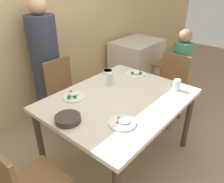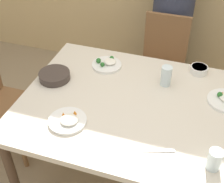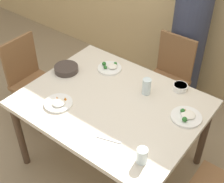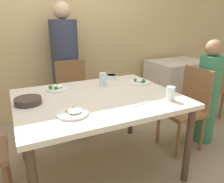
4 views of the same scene
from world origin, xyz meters
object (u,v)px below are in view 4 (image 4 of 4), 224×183
Objects in this scene: person_child at (207,96)px; plate_rice_adult at (57,88)px; person_adult at (66,69)px; bowl_curry at (28,101)px; glass_water_tall at (170,93)px; chair_adult_spot at (74,94)px; chair_child_spot at (187,106)px.

plate_rice_adult is (-1.60, 0.36, 0.21)m from person_child.
person_adult reaches higher than plate_rice_adult.
person_child is at bearing -3.25° from bowl_curry.
bowl_curry is 0.38m from plate_rice_adult.
glass_water_tall is at bearing -73.46° from person_adult.
plate_rice_adult is (0.28, 0.26, -0.01)m from bowl_curry.
person_adult reaches higher than person_child.
person_adult is 1.35× the size of person_child.
chair_adult_spot is 7.87× the size of glass_water_tall.
glass_water_tall is at bearing -69.09° from chair_adult_spot.
person_child is (1.28, -1.26, -0.18)m from person_adult.
chair_adult_spot is 0.76× the size of person_child.
plate_rice_adult is at bearing -109.32° from person_adult.
glass_water_tall is (0.47, -1.57, 0.07)m from person_adult.
bowl_curry is at bearing 158.47° from glass_water_tall.
person_adult is 14.02× the size of glass_water_tall.
bowl_curry is (-1.59, 0.11, 0.29)m from chair_child_spot.
plate_rice_adult is at bearing -119.93° from chair_adult_spot.
chair_adult_spot is 1.35m from glass_water_tall.
chair_child_spot is 1.62m from person_adult.
glass_water_tall is at bearing -40.96° from plate_rice_adult.
bowl_curry is (-0.60, -0.80, 0.29)m from chair_adult_spot.
chair_child_spot is 4.24× the size of plate_rice_adult.
bowl_curry is 0.99× the size of plate_rice_adult.
chair_child_spot is at bearing -180.00° from person_child.
person_adult is 7.64× the size of bowl_curry.
person_child is (0.29, 0.00, 0.07)m from chair_child_spot.
person_child is 5.66× the size of bowl_curry.
bowl_curry is at bearing -126.70° from chair_adult_spot.
glass_water_tall is (1.07, -0.42, 0.03)m from bowl_curry.
person_adult is at bearing 90.00° from chair_adult_spot.
chair_child_spot is at bearing -3.85° from bowl_curry.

